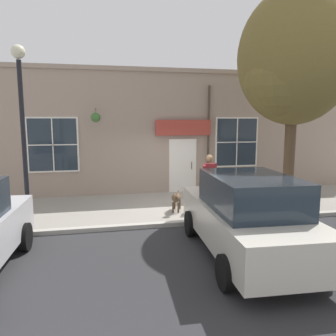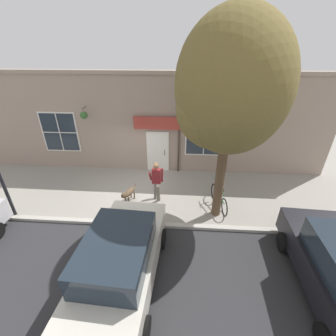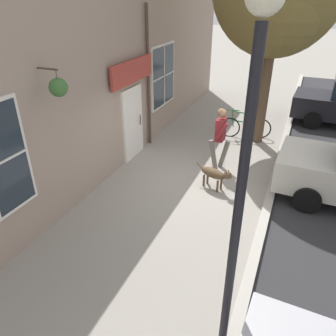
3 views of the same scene
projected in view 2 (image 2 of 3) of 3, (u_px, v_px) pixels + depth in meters
name	position (u px, v px, depth m)	size (l,w,h in m)	color
ground_plane	(135.00, 193.00, 9.94)	(90.00, 90.00, 0.00)	gray
storefront_facade	(141.00, 124.00, 10.83)	(0.95, 18.00, 4.81)	gray
pedestrian_walking	(156.00, 178.00, 9.01)	(0.58, 0.56, 1.75)	#6B665B
dog_on_leash	(129.00, 193.00, 9.20)	(1.07, 0.50, 0.65)	brown
street_tree_by_curb	(228.00, 91.00, 6.51)	(3.70, 3.33, 6.76)	brown
leaning_bicycle	(219.00, 198.00, 8.96)	(1.70, 0.43, 1.00)	black
parked_car_mid_block	(121.00, 260.00, 5.77)	(4.38, 2.10, 1.75)	beige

